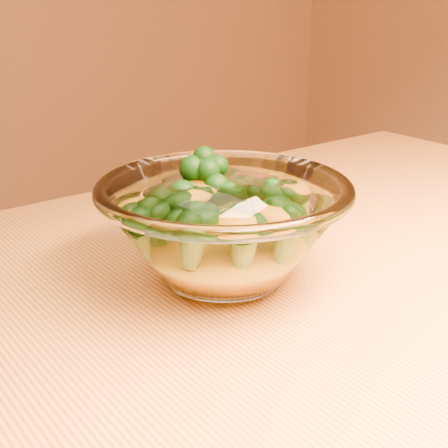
{
  "coord_description": "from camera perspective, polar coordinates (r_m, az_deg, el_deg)",
  "views": [
    {
      "loc": [
        -0.31,
        -0.31,
        1.0
      ],
      "look_at": [
        -0.0,
        0.09,
        0.81
      ],
      "focal_mm": 50.0,
      "sensor_mm": 36.0,
      "label": 1
    }
  ],
  "objects": [
    {
      "name": "broccoli_heap",
      "position": [
        0.55,
        -0.87,
        1.29
      ],
      "size": [
        0.15,
        0.15,
        0.08
      ],
      "color": "black",
      "rests_on": "cheese_sauce"
    },
    {
      "name": "table",
      "position": [
        0.56,
        5.99,
        -17.56
      ],
      "size": [
        1.2,
        0.8,
        0.75
      ],
      "color": "#CA8A3C",
      "rests_on": "ground"
    },
    {
      "name": "cheese_sauce",
      "position": [
        0.55,
        0.0,
        -2.47
      ],
      "size": [
        0.12,
        0.12,
        0.03
      ],
      "primitive_type": "ellipsoid",
      "color": "yellow",
      "rests_on": "glass_bowl"
    },
    {
      "name": "glass_bowl",
      "position": [
        0.54,
        0.0,
        -0.47
      ],
      "size": [
        0.22,
        0.22,
        0.1
      ],
      "color": "white",
      "rests_on": "table"
    }
  ]
}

